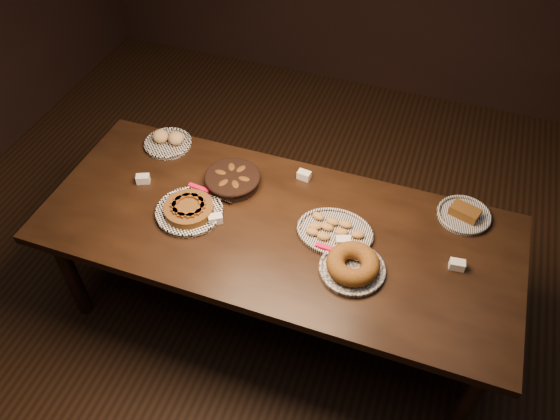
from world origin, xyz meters
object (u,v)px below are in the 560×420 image
(buffet_table, at_px, (277,236))
(madeleine_platter, at_px, (334,232))
(apple_tart_plate, at_px, (189,210))
(bundt_cake_plate, at_px, (353,265))

(buffet_table, xyz_separation_m, madeleine_platter, (0.29, 0.05, 0.09))
(buffet_table, relative_size, madeleine_platter, 6.39)
(buffet_table, height_order, apple_tart_plate, apple_tart_plate)
(apple_tart_plate, bearing_deg, madeleine_platter, 10.12)
(buffet_table, relative_size, apple_tart_plate, 6.66)
(madeleine_platter, height_order, bundt_cake_plate, bundt_cake_plate)
(buffet_table, bearing_deg, madeleine_platter, 9.87)
(buffet_table, xyz_separation_m, bundt_cake_plate, (0.42, -0.14, 0.11))
(buffet_table, xyz_separation_m, apple_tart_plate, (-0.45, -0.06, 0.10))
(buffet_table, distance_m, madeleine_platter, 0.30)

